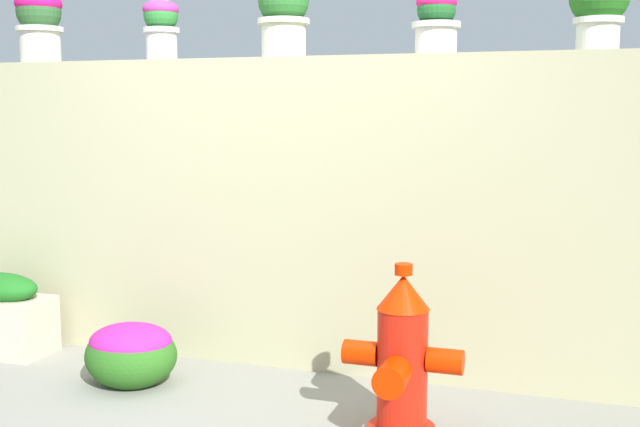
{
  "coord_description": "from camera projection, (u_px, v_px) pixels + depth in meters",
  "views": [
    {
      "loc": [
        1.57,
        -3.05,
        1.46
      ],
      "look_at": [
        0.26,
        0.94,
        0.9
      ],
      "focal_mm": 43.75,
      "sensor_mm": 36.0,
      "label": 1
    }
  ],
  "objects": [
    {
      "name": "potted_plant_4",
      "position": [
        436.0,
        19.0,
        4.11
      ],
      "size": [
        0.26,
        0.26,
        0.34
      ],
      "color": "silver",
      "rests_on": "stone_wall"
    },
    {
      "name": "potted_plant_3",
      "position": [
        284.0,
        9.0,
        4.36
      ],
      "size": [
        0.3,
        0.3,
        0.46
      ],
      "color": "beige",
      "rests_on": "stone_wall"
    },
    {
      "name": "fire_hydrant",
      "position": [
        402.0,
        359.0,
        3.5
      ],
      "size": [
        0.55,
        0.44,
        0.78
      ],
      "color": "red",
      "rests_on": "ground"
    },
    {
      "name": "planter_box",
      "position": [
        0.0,
        315.0,
        4.7
      ],
      "size": [
        0.61,
        0.33,
        0.49
      ],
      "color": "#BBA997",
      "rests_on": "ground"
    },
    {
      "name": "potted_plant_2",
      "position": [
        161.0,
        24.0,
        4.64
      ],
      "size": [
        0.22,
        0.22,
        0.37
      ],
      "color": "silver",
      "rests_on": "stone_wall"
    },
    {
      "name": "stone_wall",
      "position": [
        288.0,
        212.0,
        4.52
      ],
      "size": [
        5.49,
        0.39,
        1.75
      ],
      "primitive_type": "cube",
      "color": "tan",
      "rests_on": "ground"
    },
    {
      "name": "potted_plant_1",
      "position": [
        39.0,
        20.0,
        4.86
      ],
      "size": [
        0.29,
        0.29,
        0.46
      ],
      "color": "beige",
      "rests_on": "stone_wall"
    },
    {
      "name": "flower_bush_left",
      "position": [
        131.0,
        351.0,
        4.17
      ],
      "size": [
        0.5,
        0.45,
        0.35
      ],
      "color": "#275F1B",
      "rests_on": "ground"
    }
  ]
}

